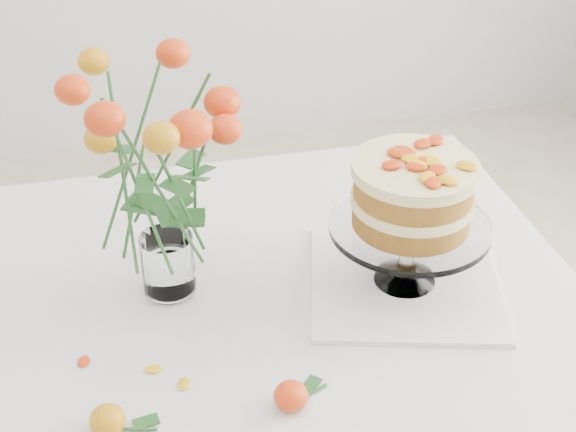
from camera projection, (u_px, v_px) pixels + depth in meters
name	position (u px, v px, depth m)	size (l,w,h in m)	color
table	(162.00, 346.00, 1.34)	(1.43, 0.93, 0.76)	tan
napkin	(404.00, 282.00, 1.35)	(0.31, 0.31, 0.01)	white
cake_stand	(412.00, 200.00, 1.26)	(0.26, 0.26, 0.24)	silver
rose_vase	(157.00, 157.00, 1.20)	(0.32, 0.32, 0.44)	silver
loose_rose_near	(108.00, 420.00, 1.07)	(0.09, 0.05, 0.04)	gold
loose_rose_far	(291.00, 396.00, 1.11)	(0.08, 0.05, 0.04)	red
stray_petal_a	(84.00, 362.00, 1.19)	(0.03, 0.02, 0.00)	#FFB510
stray_petal_b	(154.00, 369.00, 1.18)	(0.03, 0.02, 0.00)	#FFB510
stray_petal_c	(184.00, 384.00, 1.16)	(0.03, 0.02, 0.00)	#FFB510
stray_petal_f	(349.00, 311.00, 1.29)	(0.03, 0.02, 0.00)	#FFB510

